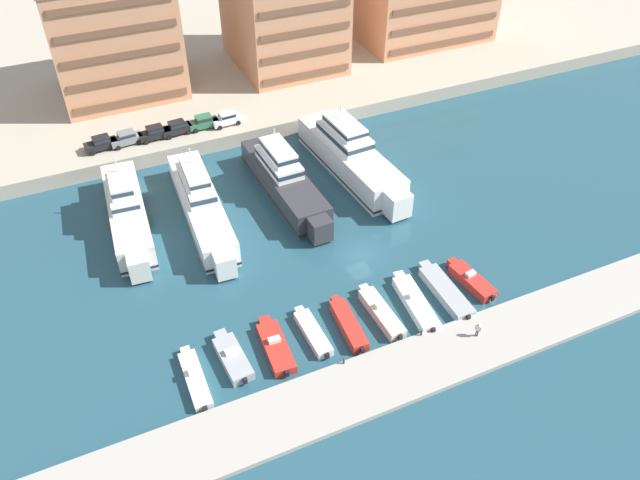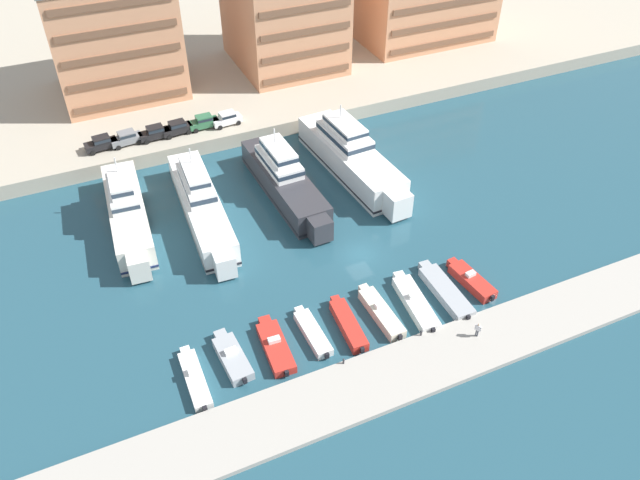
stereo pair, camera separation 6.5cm
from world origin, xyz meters
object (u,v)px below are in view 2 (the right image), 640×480
Objects in this scene: motorboat_cream_center_right at (381,312)px; car_black_far_left at (101,143)px; motorboat_red_mid_left at (275,346)px; car_black_center_left at (177,127)px; car_black_mid_left at (155,132)px; pedestrian_near_edge at (478,329)px; motorboat_grey_right at (445,291)px; motorboat_grey_left at (232,357)px; motorboat_red_far_right at (471,280)px; car_green_center at (204,121)px; yacht_charcoal_mid_left at (284,179)px; car_white_center_right at (227,118)px; yacht_white_center_left at (351,156)px; yacht_ivory_far_left at (127,210)px; motorboat_white_mid_right at (415,302)px; motorboat_white_far_left at (195,378)px; motorboat_red_center at (348,324)px; yacht_white_left at (201,202)px; motorboat_white_center_left at (312,332)px; car_grey_left at (126,138)px.

car_black_far_left reaches higher than motorboat_cream_center_right.
car_black_center_left reaches higher than motorboat_red_mid_left.
car_black_mid_left is 2.55× the size of pedestrian_near_edge.
car_black_mid_left reaches higher than motorboat_grey_right.
motorboat_red_far_right is at bearing -1.14° from motorboat_grey_left.
car_black_mid_left is 1.01× the size of car_green_center.
motorboat_red_far_right is (10.70, 0.18, -0.01)m from motorboat_cream_center_right.
yacht_charcoal_mid_left reaches higher than motorboat_cream_center_right.
car_white_center_right is at bearing 97.89° from yacht_charcoal_mid_left.
yacht_charcoal_mid_left is 18.42m from car_black_center_left.
yacht_white_center_left reaches higher than motorboat_cream_center_right.
car_green_center is (-5.33, 16.11, 0.84)m from yacht_charcoal_mid_left.
motorboat_grey_left is 4.07m from motorboat_red_mid_left.
yacht_charcoal_mid_left is at bearing -4.88° from yacht_ivory_far_left.
yacht_ivory_far_left is 33.97m from motorboat_white_mid_right.
motorboat_cream_center_right is 41.04m from car_black_mid_left.
car_black_center_left is (8.72, 39.06, 2.57)m from motorboat_white_far_left.
motorboat_grey_right is 3.31m from motorboat_red_far_right.
motorboat_white_mid_right is at bearing -79.85° from car_white_center_right.
motorboat_white_mid_right is at bearing -46.48° from yacht_ivory_far_left.
car_green_center is at bearing 113.67° from motorboat_red_far_right.
motorboat_cream_center_right is (0.98, -22.87, -1.62)m from yacht_charcoal_mid_left.
pedestrian_near_edge is at bearing -93.33° from yacht_white_center_left.
car_white_center_right is (-10.55, 38.58, 2.52)m from motorboat_grey_right.
car_black_mid_left is (-9.39, 38.94, 2.46)m from motorboat_red_center.
car_white_center_right reaches higher than motorboat_red_center.
yacht_white_left is 5.39× the size of car_black_mid_left.
motorboat_white_center_left is 1.60× the size of car_black_far_left.
motorboat_grey_left is at bearing -135.30° from yacht_white_center_left.
motorboat_red_far_right is (2.16, -23.80, -1.86)m from yacht_white_center_left.
yacht_white_left reaches higher than car_grey_left.
yacht_white_left reaches higher than car_black_center_left.
car_black_far_left is (-8.95, 38.77, 2.52)m from motorboat_red_mid_left.
yacht_charcoal_mid_left is at bearing 117.23° from motorboat_red_far_right.
motorboat_cream_center_right is 10.70m from motorboat_red_far_right.
motorboat_white_center_left is 7.12m from motorboat_cream_center_right.
car_black_center_left reaches higher than motorboat_grey_right.
motorboat_cream_center_right is at bearing -62.82° from yacht_white_left.
pedestrian_near_edge is at bearing -43.01° from motorboat_cream_center_right.
yacht_charcoal_mid_left is 4.94× the size of car_black_far_left.
motorboat_grey_left is 38.45m from car_grey_left.
motorboat_white_center_left is 15.48m from pedestrian_near_edge.
motorboat_cream_center_right is 43.91m from car_black_far_left.
motorboat_white_far_left is 1.74× the size of car_grey_left.
yacht_white_left is 10.54m from yacht_charcoal_mid_left.
yacht_charcoal_mid_left reaches higher than motorboat_white_mid_right.
yacht_white_left is 31.48m from motorboat_red_far_right.
pedestrian_near_edge is at bearing -26.02° from motorboat_white_center_left.
car_white_center_right is (-13.85, 38.37, 2.47)m from motorboat_red_far_right.
yacht_white_left reaches higher than yacht_charcoal_mid_left.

